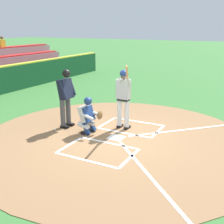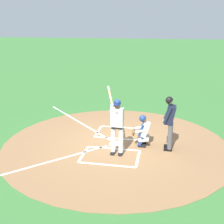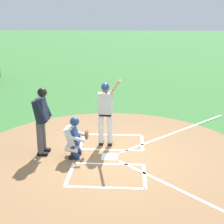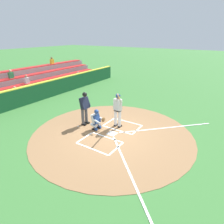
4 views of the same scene
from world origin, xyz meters
name	(u,v)px [view 2 (image 2 of 4)]	position (x,y,z in m)	size (l,w,h in m)	color
ground_plane	(116,144)	(0.00, 0.00, 0.00)	(120.00, 120.00, 0.00)	#387033
dirt_circle	(116,144)	(0.00, 0.00, 0.01)	(8.00, 8.00, 0.01)	olive
home_plate_and_chalk	(92,142)	(0.00, 0.88, 0.01)	(7.93, 4.91, 0.01)	white
batter	(117,123)	(-0.81, -0.17, 1.10)	(0.95, 0.68, 2.13)	white
catcher	(143,130)	(0.02, -0.94, 0.59)	(0.59, 0.61, 1.13)	black
plate_umpire	(170,120)	(-0.12, -1.84, 1.08)	(0.59, 0.41, 1.86)	#4C4C51
baseball	(172,143)	(0.37, -1.96, 0.04)	(0.07, 0.07, 0.07)	white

